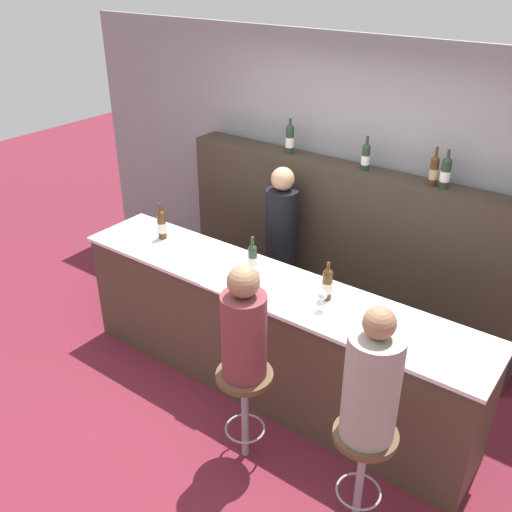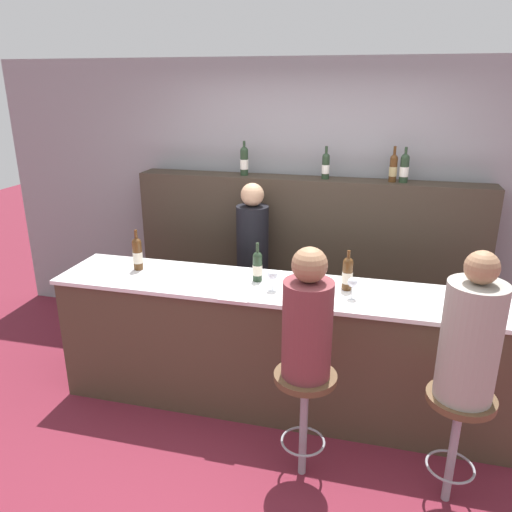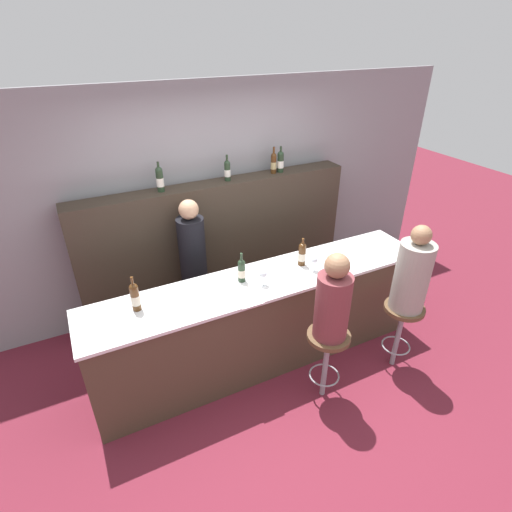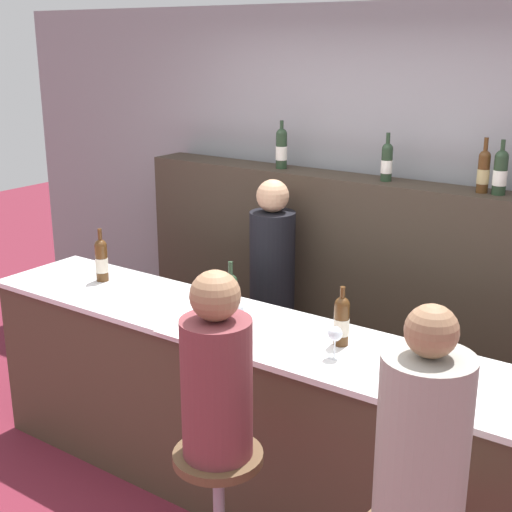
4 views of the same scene
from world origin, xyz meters
TOP-DOWN VIEW (x-y plane):
  - wall_back at (0.00, 1.67)m, footprint 6.40×0.05m
  - bar_counter at (0.00, 0.30)m, footprint 3.38×0.64m
  - back_bar_cabinet at (0.00, 1.45)m, footprint 3.17×0.28m
  - wine_bottle_counter_0 at (-1.16, 0.36)m, footprint 0.08×0.08m
  - wine_bottle_counter_1 at (-0.20, 0.36)m, footprint 0.07×0.07m
  - wine_bottle_counter_2 at (0.45, 0.36)m, footprint 0.08×0.08m
  - wine_bottle_backbar_0 at (-0.60, 1.45)m, footprint 0.07×0.07m
  - wine_bottle_backbar_1 at (0.15, 1.45)m, footprint 0.07×0.07m
  - wine_bottle_backbar_2 at (0.72, 1.45)m, footprint 0.07×0.07m
  - wine_bottle_backbar_3 at (0.81, 1.45)m, footprint 0.08×0.08m
  - wine_glass_0 at (-0.05, 0.22)m, footprint 0.07×0.07m
  - wine_glass_1 at (0.50, 0.22)m, footprint 0.07×0.07m
  - tasting_menu at (-0.27, 0.11)m, footprint 0.21×0.30m
  - bar_stool_left at (0.29, -0.37)m, footprint 0.38×0.38m
  - guest_seated_left at (0.29, -0.37)m, footprint 0.29×0.29m
  - guest_seated_right at (1.16, -0.37)m, footprint 0.31×0.31m
  - bartender at (-0.43, 1.10)m, footprint 0.28×0.28m

SIDE VIEW (x-z plane):
  - bar_counter at x=0.00m, z-range 0.00..1.00m
  - bar_stool_left at x=0.29m, z-range 0.21..0.94m
  - bartender at x=-0.43m, z-range -0.05..1.53m
  - back_bar_cabinet at x=0.00m, z-range 0.00..1.58m
  - tasting_menu at x=-0.27m, z-range 1.00..1.00m
  - guest_seated_left at x=0.29m, z-range 0.69..1.49m
  - guest_seated_right at x=1.16m, z-range 0.68..1.53m
  - wine_glass_0 at x=-0.05m, z-range 1.03..1.18m
  - wine_glass_1 at x=0.50m, z-range 1.03..1.18m
  - wine_bottle_counter_1 at x=-0.20m, z-range 0.97..1.26m
  - wine_bottle_counter_2 at x=0.45m, z-range 0.97..1.26m
  - wine_bottle_counter_0 at x=-1.16m, z-range 0.97..1.29m
  - wall_back at x=0.00m, z-range 0.00..2.60m
  - wine_bottle_backbar_1 at x=0.15m, z-range 1.55..1.83m
  - wine_bottle_backbar_2 at x=0.72m, z-range 1.55..1.85m
  - wine_bottle_backbar_3 at x=0.81m, z-range 1.55..1.85m
  - wine_bottle_backbar_0 at x=-0.60m, z-range 1.55..1.86m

